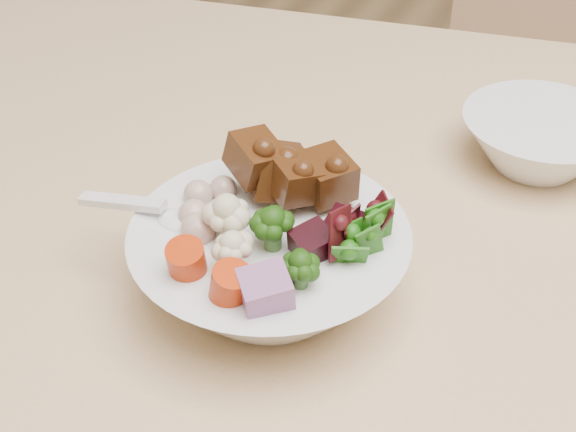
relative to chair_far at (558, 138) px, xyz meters
The scene contains 4 objects.
chair_far is the anchor object (origin of this frame).
food_bowl 0.92m from the chair_far, 100.14° to the right, with size 0.21×0.21×0.12m.
soup_spoon 0.96m from the chair_far, 105.21° to the right, with size 0.11×0.03×0.02m.
side_bowl 0.66m from the chair_far, 89.38° to the right, with size 0.15×0.15×0.05m, color white, non-canonical shape.
Camera 1 is at (-0.35, -0.38, 1.25)m, focal length 50.00 mm.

